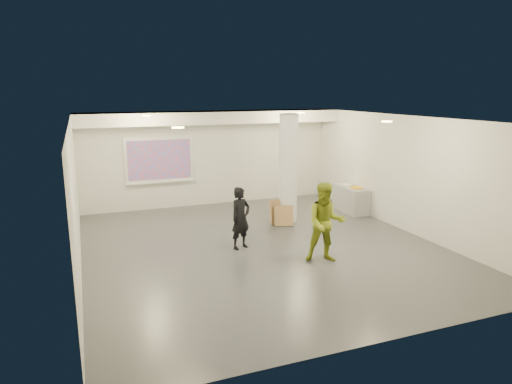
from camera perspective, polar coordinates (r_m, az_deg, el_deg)
name	(u,v)px	position (r m, az deg, el deg)	size (l,w,h in m)	color
floor	(262,247)	(10.84, 0.77, -6.89)	(8.00, 9.00, 0.01)	#3A3D42
ceiling	(262,119)	(10.24, 0.82, 9.14)	(8.00, 9.00, 0.01)	silver
wall_back	(210,158)	(14.65, -5.81, 4.23)	(8.00, 0.01, 3.00)	silver
wall_front	(383,246)	(6.62, 15.56, -6.55)	(8.00, 0.01, 3.00)	silver
wall_left	(75,200)	(9.72, -21.67, -0.90)	(0.01, 9.00, 3.00)	silver
wall_right	(405,174)	(12.47, 18.12, 2.20)	(0.01, 9.00, 3.00)	silver
soffit_band	(214,117)	(13.98, -5.32, 9.29)	(8.00, 1.10, 0.36)	silver
downlight_nw	(146,116)	(12.11, -13.60, 9.24)	(0.22, 0.22, 0.02)	#F1DE78
downlight_ne	(301,113)	(13.42, 5.62, 9.82)	(0.22, 0.22, 0.02)	#F1DE78
downlight_sw	(178,128)	(8.17, -9.73, 7.93)	(0.22, 0.22, 0.02)	#F1DE78
downlight_se	(387,122)	(10.01, 16.04, 8.46)	(0.22, 0.22, 0.02)	#F1DE78
column	(288,169)	(12.65, 4.06, 2.94)	(0.52, 0.52, 3.00)	white
projection_screen	(159,160)	(14.26, -11.98, 3.91)	(2.10, 0.13, 1.42)	white
credenza	(351,199)	(14.13, 11.78, -0.89)	(0.55, 1.32, 0.77)	gray
papers_stack	(346,185)	(14.31, 11.19, 0.93)	(0.23, 0.30, 0.02)	white
postit_pad	(356,188)	(13.87, 12.42, 0.53)	(0.24, 0.32, 0.03)	#F0AF0B
cardboard_back	(278,211)	(12.69, 2.80, -2.41)	(0.61, 0.06, 0.67)	#997448
cardboard_front	(284,216)	(12.44, 3.48, -2.99)	(0.51, 0.05, 0.57)	#997448
woman	(241,218)	(10.56, -1.94, -3.29)	(0.53, 0.35, 1.45)	black
man	(326,223)	(9.84, 8.70, -3.81)	(0.84, 0.65, 1.73)	olive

